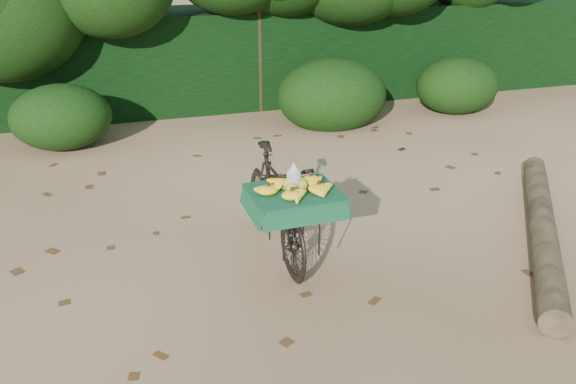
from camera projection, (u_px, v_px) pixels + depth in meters
name	position (u px, v px, depth m)	size (l,w,h in m)	color
ground	(344.00, 244.00, 6.69)	(80.00, 80.00, 0.00)	tan
vendor_bicycle	(276.00, 203.00, 6.26)	(0.83, 1.90, 1.15)	black
fallen_log	(542.00, 225.00, 6.79)	(0.28, 0.28, 3.89)	brown
hedge_backdrop	(224.00, 57.00, 11.86)	(26.00, 1.80, 1.80)	black
tree_row	(194.00, 3.00, 10.54)	(14.50, 2.00, 4.00)	black
bush_clumps	(277.00, 103.00, 10.42)	(8.80, 1.70, 0.90)	black
leaf_litter	(324.00, 219.00, 7.26)	(7.00, 7.30, 0.01)	#4D2D14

